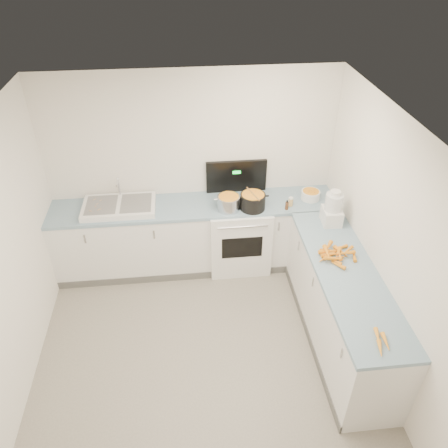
{
  "coord_description": "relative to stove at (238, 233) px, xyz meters",
  "views": [
    {
      "loc": [
        -0.12,
        -2.79,
        3.83
      ],
      "look_at": [
        0.3,
        1.1,
        1.05
      ],
      "focal_mm": 35.0,
      "sensor_mm": 36.0,
      "label": 1
    }
  ],
  "objects": [
    {
      "name": "carrot_pile",
      "position": [
        0.85,
        -1.13,
        0.5
      ],
      "size": [
        0.44,
        0.43,
        0.09
      ],
      "color": "orange",
      "rests_on": "counter_right"
    },
    {
      "name": "peelings",
      "position": [
        -1.71,
        0.03,
        0.54
      ],
      "size": [
        0.14,
        0.29,
        0.01
      ],
      "color": "tan",
      "rests_on": "sink"
    },
    {
      "name": "counter_right",
      "position": [
        0.9,
        -1.39,
        -0.0
      ],
      "size": [
        0.62,
        2.2,
        0.94
      ],
      "color": "white",
      "rests_on": "ground"
    },
    {
      "name": "floor",
      "position": [
        -0.55,
        -1.69,
        -0.47
      ],
      "size": [
        3.5,
        4.0,
        0.0
      ],
      "primitive_type": null,
      "color": "gray",
      "rests_on": "ground"
    },
    {
      "name": "food_processor",
      "position": [
        0.99,
        -0.53,
        0.65
      ],
      "size": [
        0.22,
        0.26,
        0.42
      ],
      "color": "white",
      "rests_on": "counter_right"
    },
    {
      "name": "steel_pot",
      "position": [
        -0.14,
        -0.13,
        0.55
      ],
      "size": [
        0.35,
        0.35,
        0.2
      ],
      "primitive_type": "cylinder",
      "rotation": [
        0.0,
        0.0,
        -0.34
      ],
      "color": "silver",
      "rests_on": "stove"
    },
    {
      "name": "ceiling",
      "position": [
        -0.55,
        -1.69,
        2.03
      ],
      "size": [
        3.5,
        4.0,
        0.0
      ],
      "primitive_type": null,
      "rotation": [
        3.14,
        0.0,
        0.0
      ],
      "color": "white",
      "rests_on": "ground"
    },
    {
      "name": "sink",
      "position": [
        -1.45,
        0.02,
        0.5
      ],
      "size": [
        0.86,
        0.52,
        0.31
      ],
      "color": "white",
      "rests_on": "counter_back"
    },
    {
      "name": "extract_bottle",
      "position": [
        0.55,
        -0.21,
        0.52
      ],
      "size": [
        0.04,
        0.04,
        0.1
      ],
      "primitive_type": "cylinder",
      "color": "#593319",
      "rests_on": "counter_back"
    },
    {
      "name": "wall_back",
      "position": [
        -0.55,
        0.31,
        0.78
      ],
      "size": [
        3.5,
        0.0,
        2.5
      ],
      "primitive_type": null,
      "rotation": [
        1.57,
        0.0,
        0.0
      ],
      "color": "white",
      "rests_on": "ground"
    },
    {
      "name": "stove",
      "position": [
        0.0,
        0.0,
        0.0
      ],
      "size": [
        0.76,
        0.65,
        1.36
      ],
      "color": "white",
      "rests_on": "ground"
    },
    {
      "name": "spice_jar",
      "position": [
        0.61,
        -0.13,
        0.51
      ],
      "size": [
        0.06,
        0.06,
        0.1
      ],
      "primitive_type": "cylinder",
      "color": "#E5B266",
      "rests_on": "counter_back"
    },
    {
      "name": "wall_right",
      "position": [
        1.2,
        -1.69,
        0.78
      ],
      "size": [
        0.0,
        4.0,
        2.5
      ],
      "primitive_type": null,
      "rotation": [
        1.57,
        0.0,
        -1.57
      ],
      "color": "white",
      "rests_on": "ground"
    },
    {
      "name": "counter_back",
      "position": [
        -0.55,
        0.01,
        -0.0
      ],
      "size": [
        3.5,
        0.62,
        0.94
      ],
      "color": "white",
      "rests_on": "ground"
    },
    {
      "name": "peeled_carrots",
      "position": [
        0.87,
        -2.27,
        0.49
      ],
      "size": [
        0.14,
        0.29,
        0.04
      ],
      "color": "#FF9D26",
      "rests_on": "counter_right"
    },
    {
      "name": "mixing_bowl",
      "position": [
        0.89,
        -0.0,
        0.52
      ],
      "size": [
        0.26,
        0.26,
        0.11
      ],
      "primitive_type": "cylinder",
      "rotation": [
        0.0,
        0.0,
        -0.12
      ],
      "color": "white",
      "rests_on": "counter_back"
    },
    {
      "name": "black_pot",
      "position": [
        0.14,
        -0.14,
        0.55
      ],
      "size": [
        0.32,
        0.32,
        0.21
      ],
      "primitive_type": "cylinder",
      "rotation": [
        0.0,
        0.0,
        0.07
      ],
      "color": "black",
      "rests_on": "stove"
    },
    {
      "name": "wooden_spoon",
      "position": [
        0.14,
        -0.14,
        0.67
      ],
      "size": [
        0.11,
        0.31,
        0.01
      ],
      "primitive_type": "cylinder",
      "rotation": [
        1.57,
        0.0,
        0.31
      ],
      "color": "#AD7A47",
      "rests_on": "black_pot"
    }
  ]
}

